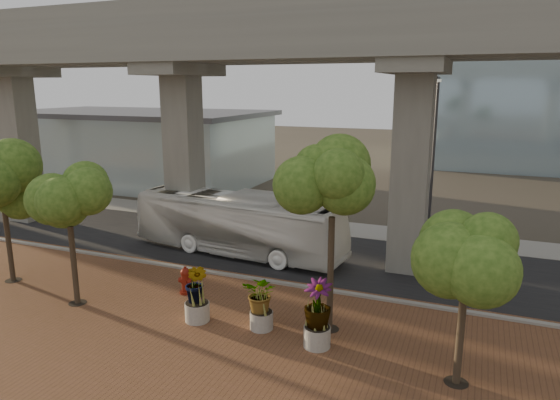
% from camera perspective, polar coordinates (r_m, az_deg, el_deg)
% --- Properties ---
extents(ground, '(160.00, 160.00, 0.00)m').
position_cam_1_polar(ground, '(24.21, -0.92, -7.60)').
color(ground, '#3C362B').
rests_on(ground, ground).
extents(brick_plaza, '(70.00, 13.00, 0.06)m').
position_cam_1_polar(brick_plaza, '(17.77, -11.42, -15.77)').
color(brick_plaza, brown).
rests_on(brick_plaza, ground).
extents(asphalt_road, '(90.00, 8.00, 0.04)m').
position_cam_1_polar(asphalt_road, '(25.95, 0.81, -6.12)').
color(asphalt_road, black).
rests_on(asphalt_road, ground).
extents(curb_strip, '(70.00, 0.25, 0.16)m').
position_cam_1_polar(curb_strip, '(22.48, -2.93, -9.05)').
color(curb_strip, gray).
rests_on(curb_strip, ground).
extents(far_sidewalk, '(90.00, 3.00, 0.06)m').
position_cam_1_polar(far_sidewalk, '(30.90, 4.52, -3.00)').
color(far_sidewalk, gray).
rests_on(far_sidewalk, ground).
extents(transit_viaduct, '(72.00, 5.60, 12.40)m').
position_cam_1_polar(transit_viaduct, '(24.56, 0.87, 10.12)').
color(transit_viaduct, gray).
rests_on(transit_viaduct, ground).
extents(station_pavilion, '(23.00, 13.00, 6.30)m').
position_cam_1_polar(station_pavilion, '(47.12, -16.00, 6.01)').
color(station_pavilion, '#B0C5CA').
rests_on(station_pavilion, ground).
extents(transit_bus, '(11.63, 3.91, 3.18)m').
position_cam_1_polar(transit_bus, '(25.66, -4.84, -2.71)').
color(transit_bus, silver).
rests_on(transit_bus, ground).
extents(fire_hydrant, '(0.58, 0.52, 1.16)m').
position_cam_1_polar(fire_hydrant, '(21.27, -10.73, -9.02)').
color(fire_hydrant, maroon).
rests_on(fire_hydrant, ground).
extents(planter_front, '(1.84, 1.84, 2.02)m').
position_cam_1_polar(planter_front, '(17.80, -2.15, -10.94)').
color(planter_front, '#A39E93').
rests_on(planter_front, ground).
extents(planter_right, '(2.19, 2.19, 2.34)m').
position_cam_1_polar(planter_right, '(16.62, 4.31, -12.07)').
color(planter_right, '#9D978D').
rests_on(planter_right, ground).
extents(planter_left, '(2.00, 2.00, 2.20)m').
position_cam_1_polar(planter_left, '(18.56, -9.54, -9.71)').
color(planter_left, '#A7A297').
rests_on(planter_left, ground).
extents(street_tree_far_west, '(3.76, 3.76, 6.00)m').
position_cam_1_polar(street_tree_far_west, '(24.26, -29.23, 1.40)').
color(street_tree_far_west, '#433326').
rests_on(street_tree_far_west, ground).
extents(street_tree_near_west, '(3.11, 3.11, 5.51)m').
position_cam_1_polar(street_tree_near_west, '(20.55, -23.07, -0.38)').
color(street_tree_near_west, '#433326').
rests_on(street_tree_near_west, ground).
extents(street_tree_near_east, '(3.69, 3.69, 6.88)m').
position_cam_1_polar(street_tree_near_east, '(16.65, 6.04, 1.59)').
color(street_tree_near_east, '#433326').
rests_on(street_tree_near_east, ground).
extents(street_tree_far_east, '(3.26, 3.26, 5.79)m').
position_cam_1_polar(street_tree_far_east, '(14.52, 20.73, -4.50)').
color(street_tree_far_east, '#433326').
rests_on(street_tree_far_east, ground).
extents(streetlamp_west, '(0.44, 1.29, 8.88)m').
position_cam_1_polar(streetlamp_west, '(31.60, -9.36, 6.75)').
color(streetlamp_west, '#2E2D32').
rests_on(streetlamp_west, ground).
extents(streetlamp_east, '(0.44, 1.29, 8.89)m').
position_cam_1_polar(streetlamp_east, '(27.46, 17.13, 5.45)').
color(streetlamp_east, '#2F2F34').
rests_on(streetlamp_east, ground).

